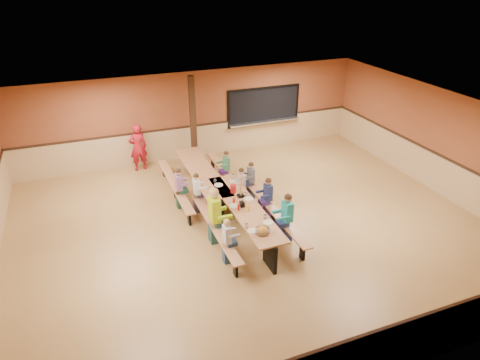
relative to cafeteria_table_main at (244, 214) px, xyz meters
name	(u,v)px	position (x,y,z in m)	size (l,w,h in m)	color
ground	(249,227)	(0.19, 0.13, -0.53)	(12.00, 12.00, 0.00)	olive
room_envelope	(249,204)	(0.19, 0.13, 0.16)	(12.04, 10.04, 3.02)	brown
kitchen_pass_through	(264,108)	(2.79, 5.09, 0.96)	(2.78, 0.28, 1.38)	black
structural_post	(193,121)	(-0.01, 4.53, 0.97)	(0.18, 0.18, 3.00)	black
cafeteria_table_main	(244,214)	(0.00, 0.00, 0.00)	(1.91, 3.70, 0.74)	#AA6C43
cafeteria_table_second	(202,177)	(-0.39, 2.38, 0.00)	(1.91, 3.70, 0.74)	#AA6C43
seated_child_white_left	(227,241)	(-0.83, -1.03, 0.03)	(0.33, 0.27, 1.12)	#B9B8BF
seated_adult_yellow	(215,216)	(-0.83, -0.15, 0.20)	(0.49, 0.40, 1.45)	#ABC913
seated_child_grey_left	(197,193)	(-0.83, 1.40, 0.04)	(0.33, 0.27, 1.14)	white
seated_child_teal_right	(287,218)	(0.83, -0.73, 0.11)	(0.40, 0.33, 1.27)	teal
seated_child_navy_right	(268,199)	(0.83, 0.39, 0.06)	(0.35, 0.29, 1.17)	navy
seated_child_char_right	(251,181)	(0.83, 1.55, 0.04)	(0.33, 0.27, 1.13)	#4F535B
seated_child_purple_sec	(179,189)	(-1.22, 1.79, 0.06)	(0.35, 0.29, 1.17)	#8D5D95
seated_child_green_sec	(226,169)	(0.43, 2.54, 0.04)	(0.33, 0.27, 1.14)	#3E8154
seated_child_tan_sec	(241,187)	(0.43, 1.29, 0.04)	(0.33, 0.27, 1.13)	#AE9D8B
standing_woman	(138,147)	(-1.85, 4.68, 0.27)	(0.58, 0.38, 1.59)	#A4121F
punch_pitcher	(233,189)	(0.00, 0.77, 0.32)	(0.16, 0.16, 0.22)	#B11817
chip_bowl	(263,230)	(-0.06, -1.25, 0.29)	(0.32, 0.32, 0.15)	orange
napkin_dispenser	(242,204)	(-0.06, 0.01, 0.28)	(0.10, 0.14, 0.13)	black
condiment_mustard	(248,208)	(-0.01, -0.26, 0.30)	(0.06, 0.06, 0.17)	yellow
condiment_ketchup	(239,207)	(-0.20, -0.13, 0.30)	(0.06, 0.06, 0.17)	#B2140F
table_paddle	(241,192)	(0.09, 0.49, 0.35)	(0.16, 0.16, 0.56)	black
place_settings	(244,204)	(0.00, 0.00, 0.27)	(0.65, 3.30, 0.11)	beige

